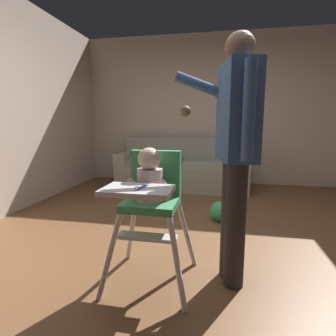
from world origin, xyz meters
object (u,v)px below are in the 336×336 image
at_px(couch, 183,168).
at_px(adult_standing, 235,148).
at_px(high_chair, 151,190).
at_px(wall_clock, 252,80).
at_px(toy_ball, 220,211).

xyz_separation_m(couch, adult_standing, (0.72, -2.78, 0.62)).
relative_size(high_chair, adult_standing, 0.57).
distance_m(couch, adult_standing, 2.94).
bearing_deg(adult_standing, wall_clock, -109.22).
bearing_deg(adult_standing, high_chair, -0.03).
relative_size(toy_ball, wall_clock, 0.85).
height_order(adult_standing, wall_clock, wall_clock).
relative_size(couch, adult_standing, 1.30).
distance_m(high_chair, toy_ball, 1.51).
height_order(high_chair, toy_ball, high_chair).
relative_size(couch, high_chair, 2.27).
bearing_deg(couch, wall_clock, 112.82).
bearing_deg(couch, adult_standing, 14.52).
height_order(high_chair, adult_standing, adult_standing).
height_order(couch, adult_standing, adult_standing).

